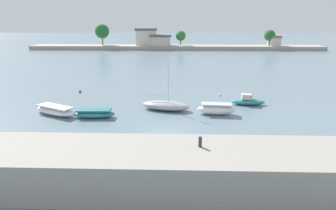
% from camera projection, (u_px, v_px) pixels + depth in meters
% --- Properties ---
extents(ground_plane, '(400.00, 400.00, 0.00)m').
position_uv_depth(ground_plane, '(168.00, 137.00, 26.49)').
color(ground_plane, slate).
extents(seawall_embankment, '(73.00, 5.07, 2.49)m').
position_uv_depth(seawall_embankment, '(163.00, 168.00, 18.32)').
color(seawall_embankment, gray).
rests_on(seawall_embankment, ground).
extents(mooring_bollard, '(0.21, 0.21, 0.64)m').
position_uv_depth(mooring_bollard, '(200.00, 142.00, 18.26)').
color(mooring_bollard, '#2D2D33').
rests_on(mooring_bollard, seawall_embankment).
extents(moored_boat_0, '(5.65, 4.07, 0.99)m').
position_uv_depth(moored_boat_0, '(55.00, 111.00, 32.43)').
color(moored_boat_0, white).
rests_on(moored_boat_0, ground).
extents(moored_boat_1, '(4.50, 1.69, 0.88)m').
position_uv_depth(moored_boat_1, '(94.00, 114.00, 31.59)').
color(moored_boat_1, teal).
rests_on(moored_boat_1, ground).
extents(moored_boat_2, '(5.80, 3.38, 5.52)m').
position_uv_depth(moored_boat_2, '(166.00, 105.00, 34.12)').
color(moored_boat_2, '#9E9EA3').
rests_on(moored_boat_2, ground).
extents(moored_boat_3, '(4.17, 1.92, 1.21)m').
position_uv_depth(moored_boat_3, '(216.00, 109.00, 32.55)').
color(moored_boat_3, white).
rests_on(moored_boat_3, ground).
extents(moored_boat_4, '(4.08, 1.62, 1.31)m').
position_uv_depth(moored_boat_4, '(248.00, 101.00, 36.21)').
color(moored_boat_4, teal).
rests_on(moored_boat_4, ground).
extents(mooring_buoy_0, '(0.30, 0.30, 0.30)m').
position_uv_depth(mooring_buoy_0, '(220.00, 95.00, 40.45)').
color(mooring_buoy_0, white).
rests_on(mooring_buoy_0, ground).
extents(mooring_buoy_1, '(0.38, 0.38, 0.38)m').
position_uv_depth(mooring_buoy_1, '(80.00, 91.00, 42.22)').
color(mooring_buoy_1, red).
rests_on(mooring_buoy_1, ground).
extents(distant_shoreline, '(97.01, 7.98, 8.24)m').
position_uv_depth(distant_shoreline, '(173.00, 44.00, 101.51)').
color(distant_shoreline, '#9E998C').
rests_on(distant_shoreline, ground).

